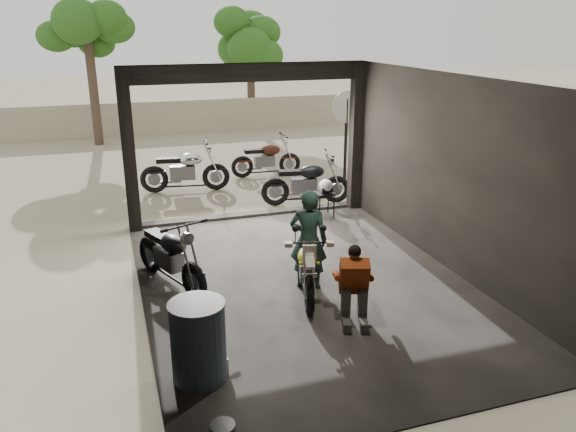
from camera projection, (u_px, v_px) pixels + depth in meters
ground at (305, 285)px, 8.91m from camera, size 80.00×80.00×0.00m
garage at (294, 198)px, 8.99m from camera, size 7.00×7.13×3.20m
boundary_wall at (180, 116)px, 21.30m from camera, size 18.00×0.30×1.20m
tree_left at (86, 22)px, 17.97m from camera, size 2.20×2.20×5.60m
tree_right at (250, 34)px, 21.16m from camera, size 2.20×2.20×5.00m
main_bike at (307, 262)px, 8.43m from camera, size 1.06×1.70×1.06m
left_bike at (170, 251)px, 8.71m from camera, size 1.31×1.86×1.16m
outside_bike_a at (185, 166)px, 13.66m from camera, size 1.97×1.04×1.27m
outside_bike_b at (266, 156)px, 15.07m from camera, size 1.69×0.75×1.13m
outside_bike_c at (306, 179)px, 12.69m from camera, size 1.87×1.00×1.20m
rider at (308, 240)px, 8.56m from camera, size 0.69×0.59×1.59m
mechanic at (355, 288)px, 7.62m from camera, size 0.74×0.86×1.05m
stool at (324, 196)px, 11.90m from camera, size 0.39×0.39×0.54m
helmet at (326, 186)px, 11.84m from camera, size 0.34×0.35×0.28m
oil_drum at (198, 343)px, 6.38m from camera, size 0.82×0.82×0.98m
sign_post at (347, 122)px, 13.88m from camera, size 0.80×0.08×2.40m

